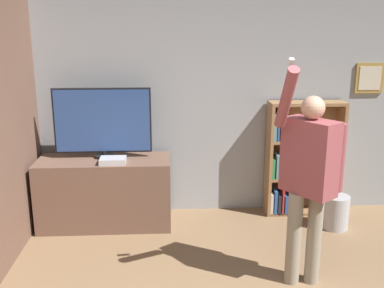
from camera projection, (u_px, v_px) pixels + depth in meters
The scene contains 7 objects.
wall_back at pixel (220, 102), 5.33m from camera, with size 6.24×0.09×2.70m.
tv_ledge at pixel (105, 192), 5.11m from camera, with size 1.48×0.59×0.78m.
television at pixel (103, 122), 4.98m from camera, with size 1.08×0.22×0.79m.
game_console at pixel (113, 161), 4.86m from camera, with size 0.28×0.21×0.06m.
bookshelf at pixel (296, 162), 5.39m from camera, with size 0.88×0.28×1.37m.
person at pixel (309, 173), 3.77m from camera, with size 0.60×0.57×2.00m.
waste_bin at pixel (335, 212), 5.07m from camera, with size 0.30×0.30×0.38m.
Camera 1 is at (-0.61, -2.25, 2.23)m, focal length 42.00 mm.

